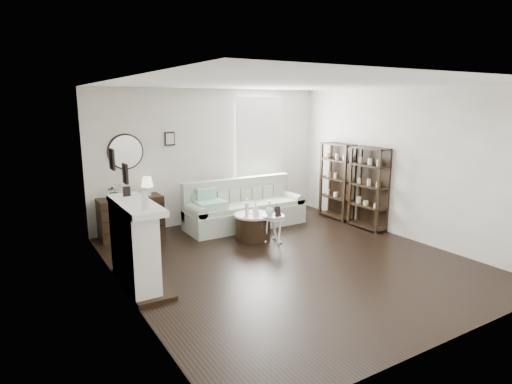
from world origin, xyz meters
TOP-DOWN VIEW (x-y plane):
  - room at (0.73, 2.70)m, footprint 5.50×5.50m
  - fireplace at (-2.32, 0.30)m, footprint 0.50×1.40m
  - shelf_unit_far at (2.33, 1.55)m, footprint 0.30×0.80m
  - shelf_unit_near at (2.33, 0.65)m, footprint 0.30×0.80m
  - sofa at (0.35, 2.07)m, footprint 2.39×0.83m
  - quilt at (-0.43, 1.95)m, footprint 0.56×0.46m
  - suitcase at (1.20, 2.13)m, footprint 0.67×0.31m
  - dresser at (-1.79, 2.47)m, footprint 1.13×0.48m
  - table_lamp at (-1.46, 2.47)m, footprint 0.28×0.28m
  - potted_plant at (-2.07, 2.42)m, footprint 0.28×0.25m
  - drum_table at (0.05, 1.20)m, footprint 0.68×0.68m
  - pedestal_table at (0.28, 0.89)m, footprint 0.41×0.41m
  - eiffel_drum at (0.13, 1.25)m, footprint 0.13×0.13m
  - bottle_drum at (-0.12, 1.12)m, footprint 0.07×0.07m
  - card_frame_drum at (0.01, 1.03)m, footprint 0.14×0.09m
  - eiffel_ped at (0.36, 0.92)m, footprint 0.12×0.12m
  - flask_ped at (0.21, 0.91)m, footprint 0.15×0.15m
  - card_frame_ped at (0.30, 0.78)m, footprint 0.14×0.08m

SIDE VIEW (x-z plane):
  - suitcase at x=1.20m, z-range 0.00..0.43m
  - drum_table at x=0.05m, z-range 0.00..0.48m
  - sofa at x=0.35m, z-range -0.16..0.77m
  - dresser at x=-1.79m, z-range 0.00..0.75m
  - pedestal_table at x=0.28m, z-range 0.20..0.69m
  - fireplace at x=-2.32m, z-range -0.38..1.46m
  - quilt at x=-0.43m, z-range 0.48..0.62m
  - card_frame_drum at x=0.01m, z-range 0.47..0.65m
  - eiffel_drum at x=0.13m, z-range 0.47..0.67m
  - card_frame_ped at x=0.30m, z-range 0.49..0.67m
  - eiffel_ped at x=0.36m, z-range 0.49..0.68m
  - flask_ped at x=0.21m, z-range 0.49..0.76m
  - bottle_drum at x=-0.12m, z-range 0.47..0.78m
  - shelf_unit_far at x=2.33m, z-range 0.00..1.60m
  - shelf_unit_near at x=2.33m, z-range 0.00..1.60m
  - potted_plant at x=-2.07m, z-range 0.75..1.04m
  - table_lamp at x=-1.46m, z-range 0.75..1.10m
  - room at x=0.73m, z-range -1.15..4.35m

